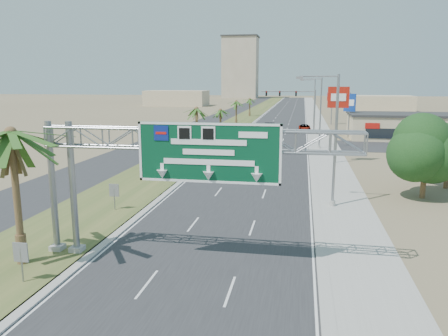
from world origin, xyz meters
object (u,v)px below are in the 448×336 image
signal_mast (304,107)px  pole_sign_red_near (338,102)px  pole_sign_blue (350,104)px  car_left_lane (247,148)px  sign_gantry (180,150)px  car_mid_lane (266,147)px  palm_near (11,134)px  car_far (269,128)px  store_building (405,127)px  car_right_lane (305,128)px  pole_sign_red_far (332,99)px

signal_mast → pole_sign_red_near: (3.83, -31.12, 2.33)m
pole_sign_blue → car_left_lane: bearing=-126.4°
pole_sign_red_near → pole_sign_blue: (3.89, 25.49, -1.51)m
car_left_lane → pole_sign_red_near: pole_sign_red_near is taller
sign_gantry → signal_mast: bearing=84.3°
car_mid_lane → car_left_lane: bearing=-133.7°
sign_gantry → palm_near: (-8.14, -1.93, 0.87)m
palm_near → pole_sign_red_near: pole_sign_red_near is taller
car_far → store_building: bearing=-16.8°
signal_mast → car_left_lane: bearing=-105.7°
sign_gantry → car_right_lane: 65.05m
signal_mast → store_building: size_ratio=0.57×
store_building → car_left_lane: bearing=-140.4°
sign_gantry → car_mid_lane: sign_gantry is taller
car_mid_lane → car_right_lane: (5.32, 26.26, 0.03)m
signal_mast → car_right_lane: signal_mast is taller
sign_gantry → pole_sign_red_near: (10.06, 30.93, 1.12)m
store_building → pole_sign_red_near: pole_sign_red_near is taller
store_building → pole_sign_red_far: 26.22m
store_building → car_far: (-23.19, 6.08, -1.19)m
palm_near → signal_mast: 65.60m
sign_gantry → car_left_lane: 36.51m
sign_gantry → car_far: (-0.12, 62.16, -5.25)m
car_right_lane → pole_sign_red_far: 17.13m
store_building → palm_near: bearing=-118.3°
car_right_lane → pole_sign_blue: 12.03m
palm_near → store_building: size_ratio=0.46×
signal_mast → store_building: 18.08m
pole_sign_blue → car_mid_lane: bearing=-124.9°
signal_mast → pole_sign_red_far: 18.80m
car_right_lane → pole_sign_red_near: (3.50, -33.56, 6.51)m
car_far → pole_sign_red_near: (10.19, -31.23, 6.37)m
sign_gantry → store_building: (23.06, 56.07, -4.06)m
store_building → pole_sign_blue: (-9.11, 0.35, 3.67)m
car_left_lane → signal_mast: bearing=72.6°
car_mid_lane → pole_sign_red_near: 13.18m
car_far → sign_gantry: bearing=-92.0°
sign_gantry → store_building: bearing=67.6°
sign_gantry → car_left_lane: size_ratio=3.95×
car_left_lane → car_far: car_far is taller
store_building → pole_sign_red_near: 28.78m
palm_near → car_mid_lane: 41.71m
signal_mast → car_left_lane: signal_mast is taller
pole_sign_red_far → sign_gantry: bearing=-98.9°
car_mid_lane → car_far: (-1.37, 23.93, 0.17)m
palm_near → car_left_lane: (7.09, 38.03, -6.21)m
signal_mast → pole_sign_red_far: signal_mast is taller
pole_sign_red_near → signal_mast: bearing=97.0°
car_left_lane → pole_sign_red_near: bearing=-26.7°
car_mid_lane → pole_sign_blue: 22.75m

